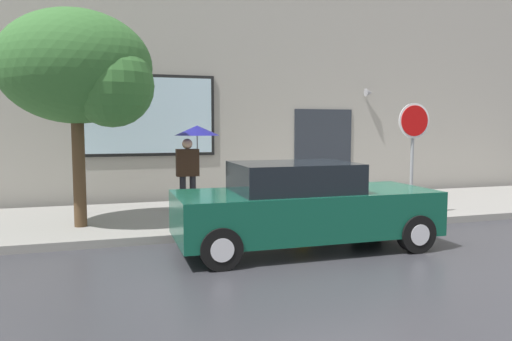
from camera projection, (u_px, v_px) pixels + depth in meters
The scene contains 8 objects.
ground_plane at pixel (329, 246), 8.44m from camera, with size 60.00×60.00×0.00m, color #333338.
sidewalk at pixel (274, 213), 11.29m from camera, with size 20.00×4.00×0.15m, color gray.
building_facade at pixel (244, 77), 13.35m from camera, with size 20.00×0.67×7.00m.
parked_car at pixel (303, 207), 8.19m from camera, with size 4.44×1.80×1.49m.
fire_hydrant at pixel (304, 197), 10.57m from camera, with size 0.30×0.44×0.81m.
pedestrian_with_umbrella at pixel (194, 144), 10.61m from camera, with size 1.00×1.00×1.97m.
street_tree at pixel (83, 71), 9.07m from camera, with size 2.88×2.44×4.16m.
stop_sign at pixel (413, 137), 10.34m from camera, with size 0.76×0.10×2.45m.
Camera 1 is at (-3.67, -7.54, 2.10)m, focal length 33.62 mm.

